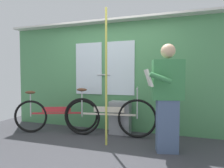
{
  "coord_description": "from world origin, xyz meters",
  "views": [
    {
      "loc": [
        1.09,
        -2.51,
        1.13
      ],
      "look_at": [
        0.14,
        0.54,
        0.99
      ],
      "focal_mm": 28.99,
      "sensor_mm": 36.0,
      "label": 1
    }
  ],
  "objects_px": {
    "trash_bin_by_wall": "(120,117)",
    "bicycle_leaning_behind": "(108,116)",
    "handrail_pole": "(106,77)",
    "passenger_reading_newspaper": "(167,96)",
    "bicycle_near_door": "(56,115)"
  },
  "relations": [
    {
      "from": "bicycle_near_door",
      "to": "trash_bin_by_wall",
      "type": "distance_m",
      "value": 1.29
    },
    {
      "from": "trash_bin_by_wall",
      "to": "handrail_pole",
      "type": "height_order",
      "value": "handrail_pole"
    },
    {
      "from": "bicycle_leaning_behind",
      "to": "bicycle_near_door",
      "type": "bearing_deg",
      "value": 175.79
    },
    {
      "from": "passenger_reading_newspaper",
      "to": "trash_bin_by_wall",
      "type": "relative_size",
      "value": 2.52
    },
    {
      "from": "bicycle_near_door",
      "to": "handrail_pole",
      "type": "bearing_deg",
      "value": -36.92
    },
    {
      "from": "passenger_reading_newspaper",
      "to": "trash_bin_by_wall",
      "type": "bearing_deg",
      "value": -49.13
    },
    {
      "from": "bicycle_near_door",
      "to": "bicycle_leaning_behind",
      "type": "height_order",
      "value": "bicycle_leaning_behind"
    },
    {
      "from": "bicycle_near_door",
      "to": "passenger_reading_newspaper",
      "type": "bearing_deg",
      "value": -29.69
    },
    {
      "from": "trash_bin_by_wall",
      "to": "bicycle_leaning_behind",
      "type": "bearing_deg",
      "value": -124.71
    },
    {
      "from": "trash_bin_by_wall",
      "to": "bicycle_near_door",
      "type": "bearing_deg",
      "value": -166.42
    },
    {
      "from": "handrail_pole",
      "to": "passenger_reading_newspaper",
      "type": "bearing_deg",
      "value": 0.42
    },
    {
      "from": "bicycle_leaning_behind",
      "to": "passenger_reading_newspaper",
      "type": "height_order",
      "value": "passenger_reading_newspaper"
    },
    {
      "from": "bicycle_leaning_behind",
      "to": "handrail_pole",
      "type": "bearing_deg",
      "value": -84.05
    },
    {
      "from": "passenger_reading_newspaper",
      "to": "handrail_pole",
      "type": "xyz_separation_m",
      "value": [
        -0.94,
        -0.01,
        0.27
      ]
    },
    {
      "from": "bicycle_near_door",
      "to": "trash_bin_by_wall",
      "type": "bearing_deg",
      "value": -6.99
    }
  ]
}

